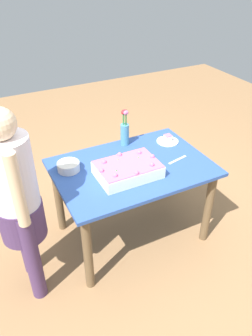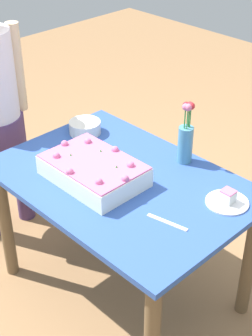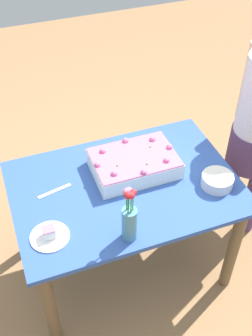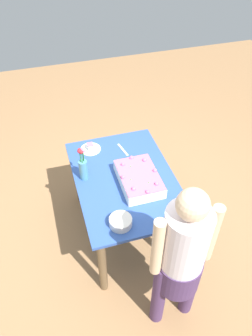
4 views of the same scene
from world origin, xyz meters
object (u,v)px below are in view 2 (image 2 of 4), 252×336
(serving_plate_with_slice, at_px, (227,200))
(flower_vase, at_px, (186,138))
(cake_knife, at_px, (167,222))
(sheet_cake, at_px, (94,170))
(fruit_bowl, at_px, (85,127))

(serving_plate_with_slice, relative_size, flower_vase, 0.60)
(cake_knife, height_order, flower_vase, flower_vase)
(serving_plate_with_slice, bearing_deg, cake_knife, 72.50)
(sheet_cake, xyz_separation_m, serving_plate_with_slice, (-0.57, -0.31, -0.04))
(serving_plate_with_slice, xyz_separation_m, fruit_bowl, (0.95, 0.03, 0.02))
(serving_plate_with_slice, height_order, flower_vase, flower_vase)
(fruit_bowl, bearing_deg, serving_plate_with_slice, -177.99)
(serving_plate_with_slice, distance_m, flower_vase, 0.41)
(sheet_cake, distance_m, flower_vase, 0.49)
(sheet_cake, xyz_separation_m, flower_vase, (-0.20, -0.44, 0.08))
(sheet_cake, height_order, fruit_bowl, sheet_cake)
(sheet_cake, bearing_deg, flower_vase, -114.00)
(sheet_cake, height_order, cake_knife, sheet_cake)
(serving_plate_with_slice, xyz_separation_m, flower_vase, (0.37, -0.13, 0.12))
(flower_vase, bearing_deg, cake_knife, 122.23)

